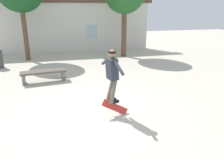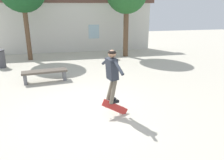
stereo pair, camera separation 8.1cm
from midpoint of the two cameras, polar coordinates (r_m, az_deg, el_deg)
ground_plane at (r=6.52m, az=-5.61°, el=-8.28°), size 40.00×40.00×0.00m
building_backdrop at (r=15.03m, az=-10.79°, el=14.19°), size 11.00×0.52×4.64m
park_bench at (r=9.29m, az=-17.69°, el=1.58°), size 1.83×0.70×0.47m
skater at (r=5.86m, az=-0.39°, el=2.18°), size 0.37×1.22×1.49m
skateboard_flipping at (r=6.20m, az=0.40°, el=-7.13°), size 0.80×0.21×0.59m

